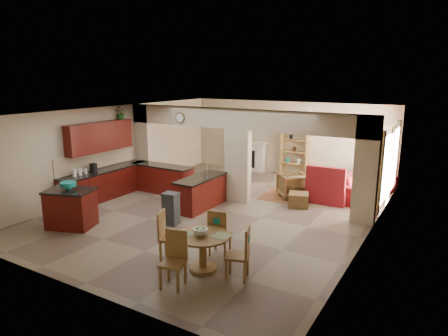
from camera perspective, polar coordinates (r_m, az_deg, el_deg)
The scene contains 39 objects.
floor at distance 11.45m, azimuth -0.49°, elevation -6.00°, with size 10.00×10.00×0.00m, color #796B53.
ceiling at distance 10.87m, azimuth -0.52°, elevation 8.10°, with size 10.00×10.00×0.00m, color white.
wall_back at distance 15.50m, azimuth 9.11°, elevation 4.20°, with size 8.00×8.00×0.00m, color tan.
wall_front at distance 7.42m, azimuth -21.02°, elevation -6.21°, with size 8.00×8.00×0.00m, color tan.
wall_left at distance 13.54m, azimuth -15.17°, elevation 2.64°, with size 10.00×10.00×0.00m, color tan.
wall_right at distance 9.69m, azimuth 20.20°, elevation -1.73°, with size 10.00×10.00×0.00m, color tan.
partition_left_pier at distance 14.05m, azimuth -11.40°, elevation 3.20°, with size 0.60×0.25×2.80m, color tan.
partition_center_pier at distance 11.99m, azimuth 1.97°, elevation 0.32°, with size 0.80×0.25×2.20m, color tan.
partition_right_pier at distance 10.70m, azimuth 19.64°, elevation -0.34°, with size 0.60×0.25×2.80m, color tan.
partition_header at distance 11.76m, azimuth 2.02°, elevation 6.99°, with size 8.00×0.25×0.60m, color tan.
kitchen_counter at distance 13.06m, azimuth -13.42°, elevation -1.84°, with size 2.52×3.29×1.48m.
upper_cabinets at distance 12.79m, azimuth -17.29°, elevation 4.28°, with size 0.35×2.40×0.90m, color #460A08.
peninsula at distance 11.53m, azimuth -3.34°, elevation -3.51°, with size 0.70×1.85×0.91m.
wall_clock at distance 12.72m, azimuth -6.31°, elevation 7.15°, with size 0.34×0.34×0.03m, color #463217.
rug at distance 12.75m, azimuth 9.07°, elevation -4.16°, with size 1.60×1.30×0.01m, color brown.
fireplace at distance 16.13m, azimuth 3.51°, elevation 1.85°, with size 1.60×0.35×1.20m.
shelving_unit at distance 15.30m, azimuth 10.02°, elevation 2.15°, with size 1.00×0.32×1.80m, color olive.
window_a at distance 11.95m, azimuth 22.07°, elevation -0.18°, with size 0.02×0.90×1.90m, color white.
window_b at distance 13.60m, azimuth 23.19°, elevation 1.23°, with size 0.02×0.90×1.90m, color white.
glazed_door at distance 12.81m, azimuth 22.61°, elevation -0.09°, with size 0.02×0.70×2.10m, color white.
drape_a_left at distance 11.38m, azimuth 21.39°, elevation -0.75°, with size 0.10×0.28×2.30m, color #3D1E18.
drape_a_right at distance 12.54m, azimuth 22.32°, elevation 0.38°, with size 0.10×0.28×2.30m, color #3D1E18.
drape_b_left at distance 13.02m, azimuth 22.65°, elevation 0.79°, with size 0.10×0.28×2.30m, color #3D1E18.
drape_b_right at distance 14.19m, azimuth 23.37°, elevation 1.66°, with size 0.10×0.28×2.30m, color #3D1E18.
ceiling_fan at distance 12.99m, azimuth 12.20°, elevation 7.55°, with size 1.00×1.00×0.10m, color white.
kitchen_island at distance 10.77m, azimuth -21.03°, elevation -5.40°, with size 1.33×1.14×0.97m.
teal_bowl at distance 10.67m, azimuth -21.36°, elevation -2.37°, with size 0.39×0.39×0.18m, color teal.
trash_can at distance 10.35m, azimuth -7.57°, elevation -5.95°, with size 0.36×0.31×0.77m, color #2C2D2F.
dining_table at distance 7.94m, azimuth -3.04°, elevation -11.11°, with size 1.07×1.07×0.73m.
fruit_bowl at distance 7.80m, azimuth -3.38°, elevation -9.04°, with size 0.29×0.29×0.15m, color #6FBD28.
sofa at distance 13.36m, azimuth 19.72°, elevation -2.26°, with size 1.04×2.66×0.78m, color maroon.
chaise at distance 12.56m, azimuth 14.66°, elevation -3.61°, with size 1.15×0.94×0.46m, color maroon.
armchair at distance 12.69m, azimuth 9.79°, elevation -2.48°, with size 0.82×0.84×0.77m, color maroon.
ottoman at distance 11.89m, azimuth 10.60°, elevation -4.49°, with size 0.55×0.55×0.40m, color maroon.
plant at distance 13.36m, azimuth -14.50°, elevation 7.64°, with size 0.37×0.32×0.41m, color #144B14.
chair_north at distance 8.48m, azimuth -0.76°, elevation -8.99°, with size 0.49×0.49×1.02m.
chair_east at distance 7.58m, azimuth 2.57°, elevation -11.78°, with size 0.53×0.53×1.02m.
chair_south at distance 7.43m, azimuth -7.09°, elevation -12.39°, with size 0.50×0.50×1.02m.
chair_west at distance 8.45m, azimuth -8.21°, elevation -9.22°, with size 0.54×0.54×1.02m.
Camera 1 is at (5.60, -9.27, 3.73)m, focal length 32.00 mm.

